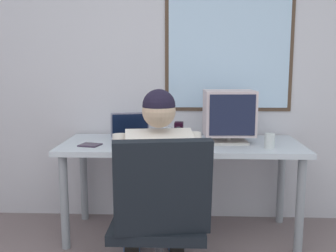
{
  "coord_description": "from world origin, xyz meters",
  "views": [
    {
      "loc": [
        0.2,
        -0.84,
        1.32
      ],
      "look_at": [
        0.1,
        1.68,
        0.92
      ],
      "focal_mm": 41.88,
      "sensor_mm": 36.0,
      "label": 1
    }
  ],
  "objects_px": {
    "cd_case": "(90,145)",
    "desk": "(181,153)",
    "desk_speaker": "(179,131)",
    "coffee_mug": "(270,141)",
    "person_seated": "(157,181)",
    "laptop": "(131,134)",
    "crt_monitor": "(229,114)",
    "wine_glass": "(166,134)",
    "office_chair": "(161,211)"
  },
  "relations": [
    {
      "from": "cd_case",
      "to": "desk",
      "type": "bearing_deg",
      "value": 11.28
    },
    {
      "from": "desk_speaker",
      "to": "coffee_mug",
      "type": "distance_m",
      "value": 0.7
    },
    {
      "from": "person_seated",
      "to": "laptop",
      "type": "height_order",
      "value": "person_seated"
    },
    {
      "from": "crt_monitor",
      "to": "coffee_mug",
      "type": "height_order",
      "value": "crt_monitor"
    },
    {
      "from": "coffee_mug",
      "to": "desk_speaker",
      "type": "bearing_deg",
      "value": 158.03
    },
    {
      "from": "cd_case",
      "to": "coffee_mug",
      "type": "bearing_deg",
      "value": -1.33
    },
    {
      "from": "person_seated",
      "to": "coffee_mug",
      "type": "bearing_deg",
      "value": 29.57
    },
    {
      "from": "person_seated",
      "to": "crt_monitor",
      "type": "height_order",
      "value": "person_seated"
    },
    {
      "from": "desk",
      "to": "laptop",
      "type": "distance_m",
      "value": 0.41
    },
    {
      "from": "crt_monitor",
      "to": "cd_case",
      "type": "relative_size",
      "value": 2.33
    },
    {
      "from": "laptop",
      "to": "coffee_mug",
      "type": "height_order",
      "value": "laptop"
    },
    {
      "from": "desk",
      "to": "crt_monitor",
      "type": "distance_m",
      "value": 0.47
    },
    {
      "from": "laptop",
      "to": "desk_speaker",
      "type": "bearing_deg",
      "value": 9.18
    },
    {
      "from": "desk",
      "to": "laptop",
      "type": "xyz_separation_m",
      "value": [
        -0.39,
        0.04,
        0.14
      ]
    },
    {
      "from": "laptop",
      "to": "cd_case",
      "type": "distance_m",
      "value": 0.33
    },
    {
      "from": "laptop",
      "to": "wine_glass",
      "type": "distance_m",
      "value": 0.33
    },
    {
      "from": "office_chair",
      "to": "cd_case",
      "type": "xyz_separation_m",
      "value": [
        -0.56,
        0.74,
        0.21
      ]
    },
    {
      "from": "crt_monitor",
      "to": "cd_case",
      "type": "xyz_separation_m",
      "value": [
        -1.02,
        -0.15,
        -0.22
      ]
    },
    {
      "from": "person_seated",
      "to": "crt_monitor",
      "type": "relative_size",
      "value": 2.99
    },
    {
      "from": "wine_glass",
      "to": "cd_case",
      "type": "bearing_deg",
      "value": 179.46
    },
    {
      "from": "cd_case",
      "to": "person_seated",
      "type": "bearing_deg",
      "value": -41.61
    },
    {
      "from": "desk_speaker",
      "to": "desk",
      "type": "bearing_deg",
      "value": -77.85
    },
    {
      "from": "desk",
      "to": "office_chair",
      "type": "bearing_deg",
      "value": -96.91
    },
    {
      "from": "crt_monitor",
      "to": "coffee_mug",
      "type": "bearing_deg",
      "value": -33.29
    },
    {
      "from": "desk",
      "to": "desk_speaker",
      "type": "xyz_separation_m",
      "value": [
        -0.02,
        0.1,
        0.15
      ]
    },
    {
      "from": "office_chair",
      "to": "crt_monitor",
      "type": "height_order",
      "value": "crt_monitor"
    },
    {
      "from": "desk_speaker",
      "to": "office_chair",
      "type": "bearing_deg",
      "value": -94.99
    },
    {
      "from": "desk",
      "to": "desk_speaker",
      "type": "relative_size",
      "value": 12.66
    },
    {
      "from": "office_chair",
      "to": "person_seated",
      "type": "bearing_deg",
      "value": 97.63
    },
    {
      "from": "desk_speaker",
      "to": "wine_glass",
      "type": "bearing_deg",
      "value": -110.66
    },
    {
      "from": "person_seated",
      "to": "wine_glass",
      "type": "relative_size",
      "value": 8.15
    },
    {
      "from": "desk_speaker",
      "to": "cd_case",
      "type": "relative_size",
      "value": 0.84
    },
    {
      "from": "office_chair",
      "to": "person_seated",
      "type": "xyz_separation_m",
      "value": [
        -0.04,
        0.27,
        0.08
      ]
    },
    {
      "from": "office_chair",
      "to": "cd_case",
      "type": "relative_size",
      "value": 5.59
    },
    {
      "from": "desk",
      "to": "person_seated",
      "type": "bearing_deg",
      "value": -103.37
    },
    {
      "from": "office_chair",
      "to": "crt_monitor",
      "type": "bearing_deg",
      "value": 62.5
    },
    {
      "from": "person_seated",
      "to": "cd_case",
      "type": "bearing_deg",
      "value": 138.39
    },
    {
      "from": "person_seated",
      "to": "desk",
      "type": "bearing_deg",
      "value": 76.63
    },
    {
      "from": "office_chair",
      "to": "desk_speaker",
      "type": "relative_size",
      "value": 6.68
    },
    {
      "from": "cd_case",
      "to": "office_chair",
      "type": "bearing_deg",
      "value": -52.8
    },
    {
      "from": "laptop",
      "to": "person_seated",
      "type": "bearing_deg",
      "value": -69.03
    },
    {
      "from": "desk",
      "to": "person_seated",
      "type": "distance_m",
      "value": 0.62
    },
    {
      "from": "office_chair",
      "to": "person_seated",
      "type": "relative_size",
      "value": 0.8
    },
    {
      "from": "person_seated",
      "to": "wine_glass",
      "type": "distance_m",
      "value": 0.51
    },
    {
      "from": "desk_speaker",
      "to": "coffee_mug",
      "type": "bearing_deg",
      "value": -21.97
    },
    {
      "from": "desk",
      "to": "desk_speaker",
      "type": "distance_m",
      "value": 0.18
    },
    {
      "from": "coffee_mug",
      "to": "cd_case",
      "type": "bearing_deg",
      "value": 178.67
    },
    {
      "from": "crt_monitor",
      "to": "wine_glass",
      "type": "height_order",
      "value": "crt_monitor"
    },
    {
      "from": "person_seated",
      "to": "desk_speaker",
      "type": "bearing_deg",
      "value": 80.13
    },
    {
      "from": "laptop",
      "to": "wine_glass",
      "type": "bearing_deg",
      "value": -32.61
    }
  ]
}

